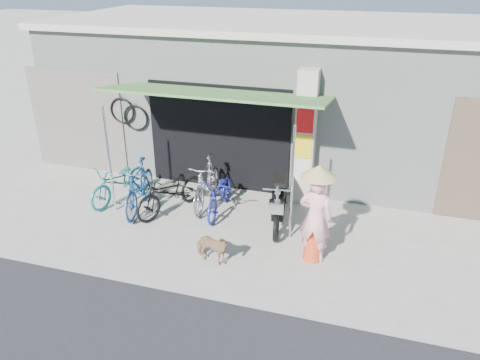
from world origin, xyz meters
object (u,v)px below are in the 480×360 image
(bike_blue, at_px, (139,187))
(bike_black, at_px, (171,192))
(street_dog, at_px, (212,248))
(moped, at_px, (279,200))
(nun, at_px, (316,215))
(bike_silver, at_px, (206,183))
(bike_teal, at_px, (120,182))
(bike_navy, at_px, (220,194))

(bike_blue, height_order, bike_black, bike_blue)
(bike_black, height_order, street_dog, bike_black)
(moped, bearing_deg, nun, -59.66)
(bike_silver, distance_m, nun, 2.98)
(bike_teal, height_order, street_dog, bike_teal)
(bike_blue, xyz_separation_m, nun, (3.93, -0.79, 0.37))
(bike_black, bearing_deg, bike_teal, -162.62)
(bike_black, relative_size, bike_silver, 1.01)
(bike_teal, relative_size, bike_black, 0.96)
(bike_teal, bearing_deg, nun, 0.20)
(street_dog, distance_m, nun, 1.96)
(bike_navy, xyz_separation_m, nun, (2.21, -1.18, 0.48))
(bike_navy, bearing_deg, nun, -30.91)
(bike_black, xyz_separation_m, street_dog, (1.49, -1.55, -0.18))
(bike_teal, relative_size, street_dog, 2.43)
(bike_silver, height_order, nun, nun)
(street_dog, relative_size, moped, 0.37)
(bike_blue, relative_size, bike_silver, 1.00)
(bike_silver, relative_size, moped, 0.93)
(moped, bearing_deg, bike_blue, 178.31)
(bike_teal, relative_size, bike_silver, 0.97)
(bike_navy, bearing_deg, moped, -5.12)
(bike_black, distance_m, moped, 2.34)
(bike_black, bearing_deg, bike_navy, 41.94)
(nun, bearing_deg, street_dog, 30.62)
(bike_navy, distance_m, moped, 1.32)
(bike_blue, bearing_deg, bike_teal, 148.25)
(bike_teal, relative_size, nun, 0.95)
(bike_silver, bearing_deg, bike_teal, -173.26)
(street_dog, distance_m, moped, 2.00)
(bike_black, xyz_separation_m, nun, (3.22, -0.87, 0.43))
(bike_silver, distance_m, bike_navy, 0.47)
(bike_black, height_order, bike_navy, bike_black)
(street_dog, xyz_separation_m, moped, (0.84, 1.81, 0.20))
(street_dog, bearing_deg, bike_silver, 35.14)
(bike_teal, bearing_deg, bike_navy, 16.32)
(street_dog, relative_size, nun, 0.39)
(bike_navy, relative_size, moped, 0.85)
(bike_teal, height_order, bike_navy, bike_teal)
(bike_blue, bearing_deg, bike_black, -3.39)
(bike_navy, bearing_deg, bike_teal, -179.59)
(bike_silver, relative_size, bike_navy, 1.10)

